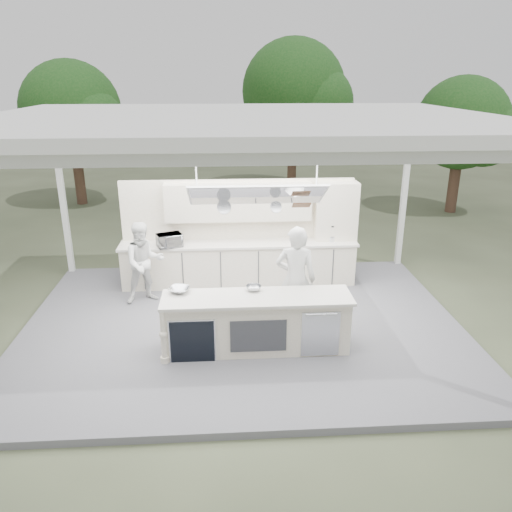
{
  "coord_description": "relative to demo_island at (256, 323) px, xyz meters",
  "views": [
    {
      "loc": [
        -0.3,
        -8.26,
        4.46
      ],
      "look_at": [
        0.27,
        0.4,
        1.29
      ],
      "focal_mm": 35.0,
      "sensor_mm": 36.0,
      "label": 1
    }
  ],
  "objects": [
    {
      "name": "demo_island",
      "position": [
        0.0,
        0.0,
        0.0
      ],
      "size": [
        3.1,
        0.79,
        0.95
      ],
      "color": "white",
      "rests_on": "stage_deck"
    },
    {
      "name": "toaster_oven",
      "position": [
        -1.63,
        2.61,
        0.61
      ],
      "size": [
        0.59,
        0.5,
        0.28
      ],
      "primitive_type": "imported",
      "rotation": [
        0.0,
        0.0,
        0.37
      ],
      "color": "silver",
      "rests_on": "back_counter"
    },
    {
      "name": "back_counter",
      "position": [
        -0.18,
        2.81,
        0.0
      ],
      "size": [
        5.08,
        0.72,
        0.95
      ],
      "color": "white",
      "rests_on": "stage_deck"
    },
    {
      "name": "ground",
      "position": [
        -0.18,
        0.91,
        -0.6
      ],
      "size": [
        90.0,
        90.0,
        0.0
      ],
      "primitive_type": "plane",
      "color": "#50573C",
      "rests_on": "ground"
    },
    {
      "name": "head_chef",
      "position": [
        0.74,
        0.63,
        0.49
      ],
      "size": [
        0.78,
        0.58,
        1.94
      ],
      "primitive_type": "imported",
      "rotation": [
        0.0,
        0.0,
        2.96
      ],
      "color": "silver",
      "rests_on": "stage_deck"
    },
    {
      "name": "back_wall_unit",
      "position": [
        0.27,
        3.03,
        0.98
      ],
      "size": [
        5.05,
        0.48,
        2.25
      ],
      "color": "white",
      "rests_on": "stage_deck"
    },
    {
      "name": "sous_chef",
      "position": [
        -2.09,
        2.03,
        0.35
      ],
      "size": [
        0.96,
        0.86,
        1.65
      ],
      "primitive_type": "imported",
      "rotation": [
        0.0,
        0.0,
        0.34
      ],
      "color": "white",
      "rests_on": "stage_deck"
    },
    {
      "name": "tree_cluster",
      "position": [
        -0.34,
        10.68,
        2.69
      ],
      "size": [
        19.55,
        9.4,
        5.85
      ],
      "color": "#523629",
      "rests_on": "ground"
    },
    {
      "name": "stage_deck",
      "position": [
        -0.18,
        0.91,
        -0.54
      ],
      "size": [
        8.0,
        6.0,
        0.12
      ],
      "primitive_type": "cube",
      "color": "#57575C",
      "rests_on": "ground"
    },
    {
      "name": "bowl_small",
      "position": [
        -0.02,
        0.26,
        0.51
      ],
      "size": [
        0.28,
        0.28,
        0.08
      ],
      "primitive_type": "imported",
      "rotation": [
        0.0,
        0.0,
        0.12
      ],
      "color": "#ADB0B4",
      "rests_on": "demo_island"
    },
    {
      "name": "tent",
      "position": [
        -0.18,
        0.9,
        3.11
      ],
      "size": [
        8.2,
        6.2,
        3.86
      ],
      "color": "white",
      "rests_on": "ground"
    },
    {
      "name": "bowl_large",
      "position": [
        -1.25,
        0.26,
        0.52
      ],
      "size": [
        0.41,
        0.41,
        0.08
      ],
      "primitive_type": "imported",
      "rotation": [
        0.0,
        0.0,
        -0.27
      ],
      "color": "#B7B9BE",
      "rests_on": "demo_island"
    }
  ]
}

